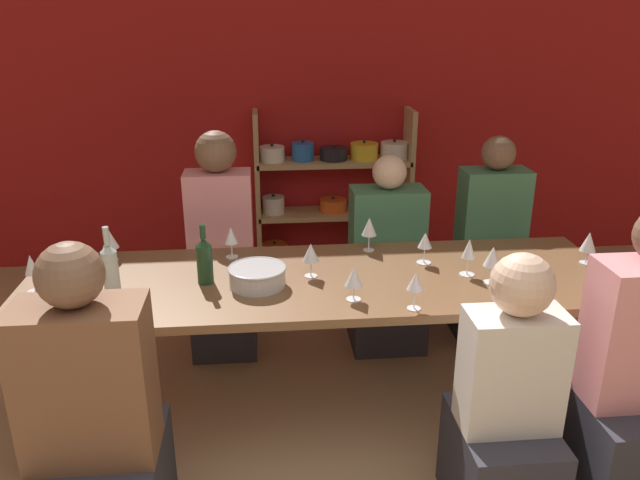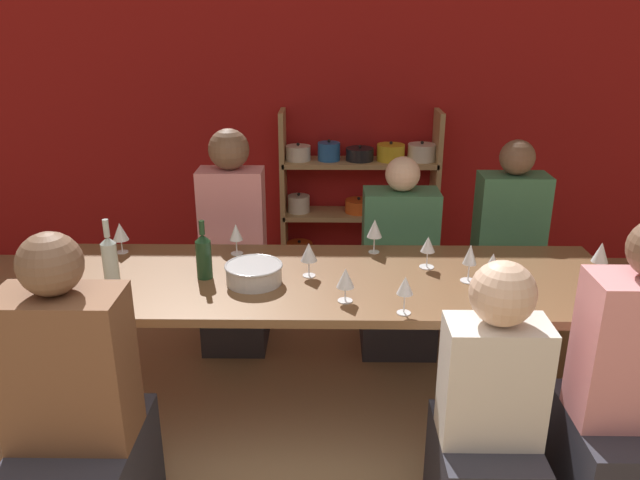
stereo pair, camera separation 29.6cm
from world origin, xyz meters
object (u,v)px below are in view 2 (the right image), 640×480
shelf_unit (360,201)px  mixing_bowl (254,273)px  wine_glass_white_d (428,246)px  wine_glass_red_e (40,255)px  person_near_c (78,436)px  dining_table (320,293)px  wine_glass_white_c (345,279)px  wine_glass_red_b (236,233)px  wine_glass_red_d (470,256)px  wine_glass_red_c (601,253)px  person_near_a (487,437)px  person_near_b (623,424)px  wine_glass_white_a (309,253)px  person_far_b (505,271)px  wine_bottle_dark (204,255)px  wine_glass_empty_b (375,229)px  wine_glass_empty_a (405,286)px  wine_glass_white_b (120,232)px  person_far_c (398,278)px  person_far_a (235,265)px  wine_bottle_green (110,263)px  wine_glass_red_a (493,265)px

shelf_unit → mixing_bowl: shelf_unit is taller
wine_glass_white_d → wine_glass_red_e: size_ratio=0.90×
person_near_c → dining_table: bearing=42.2°
mixing_bowl → wine_glass_white_d: size_ratio=1.68×
dining_table → wine_glass_white_c: (0.11, -0.25, 0.18)m
wine_glass_red_b → wine_glass_red_d: 1.16m
mixing_bowl → wine_glass_red_c: (1.62, 0.11, 0.06)m
wine_glass_red_e → person_near_a: person_near_a is taller
mixing_bowl → person_near_b: (1.45, -0.65, -0.32)m
mixing_bowl → wine_glass_white_a: wine_glass_white_a is taller
person_near_b → person_far_b: bearing=92.2°
wine_glass_red_b → wine_glass_white_d: wine_glass_red_b is taller
wine_bottle_dark → wine_glass_red_e: bearing=-177.6°
wine_glass_empty_b → person_near_c: size_ratio=0.14×
wine_bottle_dark → wine_glass_red_e: size_ratio=1.59×
wine_glass_red_e → person_near_a: bearing=-20.3°
wine_glass_red_d → wine_glass_red_c: bearing=7.7°
wine_bottle_dark → wine_glass_white_a: (0.49, 0.02, 0.00)m
wine_glass_red_b → wine_glass_red_d: (1.12, -0.33, 0.01)m
shelf_unit → wine_glass_empty_a: 2.31m
wine_glass_white_b → person_near_a: bearing=-32.4°
wine_bottle_dark → person_far_c: bearing=36.7°
person_near_a → person_far_b: (0.46, 1.50, 0.03)m
wine_glass_red_e → person_near_b: person_near_b is taller
person_far_c → person_near_c: bearing=48.9°
wine_glass_white_c → person_near_b: person_near_b is taller
mixing_bowl → person_far_a: bearing=105.2°
mixing_bowl → wine_bottle_dark: size_ratio=0.95×
shelf_unit → person_far_c: size_ratio=1.06×
wine_glass_white_c → wine_glass_red_d: 0.61m
mixing_bowl → person_near_b: person_near_b is taller
person_far_a → wine_bottle_green: bearing=65.6°
dining_table → person_near_c: (-0.88, -0.79, -0.21)m
wine_bottle_dark → wine_glass_white_b: size_ratio=1.76×
person_near_b → wine_glass_red_a: bearing=123.5°
wine_glass_white_c → person_near_c: (-0.99, -0.55, -0.39)m
wine_bottle_dark → wine_glass_white_c: (0.65, -0.24, -0.01)m
wine_glass_white_a → wine_glass_red_d: size_ratio=0.91×
dining_table → wine_glass_red_c: bearing=2.3°
person_near_c → person_near_b: bearing=2.3°
shelf_unit → wine_glass_red_d: shelf_unit is taller
person_far_c → wine_glass_red_c: bearing=141.7°
wine_bottle_green → wine_glass_white_a: wine_bottle_green is taller
wine_glass_white_d → wine_glass_white_b: bearing=173.5°
dining_table → wine_glass_empty_b: bearing=49.6°
person_near_c → wine_glass_red_c: bearing=21.1°
wine_bottle_dark → wine_glass_red_e: wine_bottle_dark is taller
wine_glass_white_d → person_far_c: size_ratio=0.14×
wine_glass_white_b → person_far_a: (0.51, 0.42, -0.35)m
wine_glass_red_e → wine_glass_red_b: bearing=21.3°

